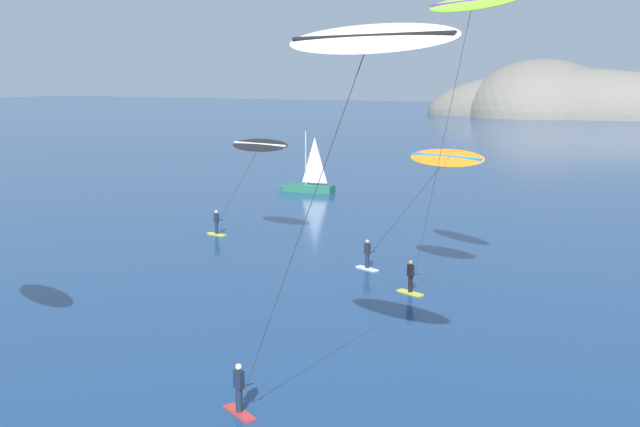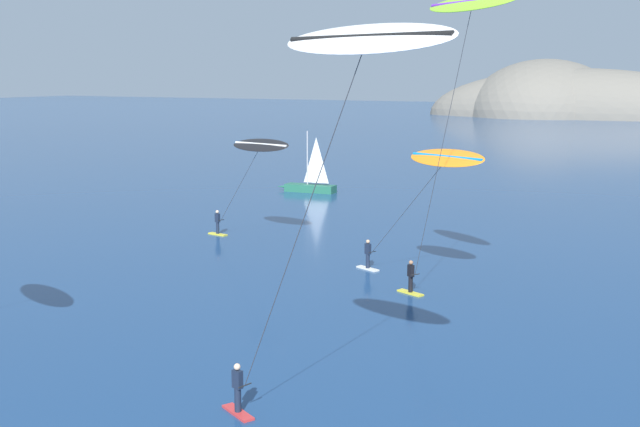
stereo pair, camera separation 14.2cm
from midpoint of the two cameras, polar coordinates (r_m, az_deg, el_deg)
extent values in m
ellipsoid|color=slate|center=(226.03, 15.46, 6.75)|extent=(41.17, 49.28, 30.04)
ellipsoid|color=slate|center=(218.25, 17.52, 6.55)|extent=(78.87, 28.38, 24.95)
cube|color=#23664C|center=(75.07, -0.86, 1.81)|extent=(4.90, 1.78, 0.70)
cone|color=#23664C|center=(76.07, -2.51, 1.90)|extent=(2.21, 0.84, 0.67)
cylinder|color=#B2B2B7|center=(74.85, -1.07, 3.98)|extent=(0.12, 0.12, 5.00)
pyramid|color=white|center=(74.50, -0.44, 3.82)|extent=(1.80, 0.22, 4.25)
cylinder|color=#A5A5AD|center=(74.75, -0.44, 2.24)|extent=(1.80, 0.22, 0.08)
cube|color=red|center=(26.92, -5.91, -13.91)|extent=(1.51, 1.05, 0.08)
cylinder|color=#192338|center=(26.75, -5.92, -13.04)|extent=(0.22, 0.22, 0.80)
cube|color=#192338|center=(26.48, -5.95, -11.65)|extent=(0.38, 0.28, 0.60)
sphere|color=beige|center=(26.33, -5.97, -10.80)|extent=(0.22, 0.22, 0.22)
cylinder|color=black|center=(26.29, -5.42, -12.09)|extent=(0.17, 0.54, 0.04)
ellipsoid|color=white|center=(21.13, 3.25, 12.29)|extent=(5.67, 2.54, 0.98)
cylinder|color=black|center=(21.13, 3.25, 12.43)|extent=(5.14, 1.42, 0.16)
cylinder|color=#333338|center=(23.12, -1.56, -1.37)|extent=(4.70, 1.18, 10.62)
cube|color=yellow|center=(55.52, -7.43, -1.47)|extent=(1.54, 0.64, 0.08)
cylinder|color=#192338|center=(55.43, -7.44, -1.02)|extent=(0.22, 0.22, 0.80)
cube|color=#192338|center=(55.30, -7.45, -0.31)|extent=(0.37, 0.27, 0.60)
sphere|color=beige|center=(55.23, -7.46, 0.12)|extent=(0.22, 0.22, 0.22)
cylinder|color=black|center=(55.07, -7.20, -0.47)|extent=(0.15, 0.55, 0.04)
ellipsoid|color=black|center=(51.65, -4.40, 4.87)|extent=(4.93, 2.43, 0.87)
cylinder|color=white|center=(51.64, -4.40, 4.93)|extent=(4.42, 1.09, 0.16)
cylinder|color=#333338|center=(53.29, -5.85, 2.06)|extent=(3.78, 0.82, 5.26)
cube|color=yellow|center=(40.73, 6.33, -5.61)|extent=(1.54, 0.92, 0.08)
cylinder|color=black|center=(40.62, 6.34, -5.02)|extent=(0.22, 0.22, 0.80)
cube|color=black|center=(40.44, 6.36, -4.06)|extent=(0.39, 0.35, 0.60)
sphere|color=#9E7051|center=(40.34, 6.37, -3.48)|extent=(0.22, 0.22, 0.22)
cylinder|color=black|center=(40.20, 6.66, -4.32)|extent=(0.32, 0.49, 0.04)
ellipsoid|color=#8CD12D|center=(36.27, 10.67, 14.53)|extent=(5.54, 4.05, 0.95)
cylinder|color=#722DD1|center=(36.27, 10.67, 14.61)|extent=(4.76, 3.05, 0.16)
cylinder|color=#333338|center=(37.70, 8.53, 4.54)|extent=(3.14, 1.97, 12.77)
cube|color=silver|center=(45.49, 3.28, -3.92)|extent=(1.54, 0.94, 0.08)
cylinder|color=#192338|center=(45.38, 3.29, -3.39)|extent=(0.22, 0.22, 0.80)
cube|color=#192338|center=(45.23, 3.30, -2.52)|extent=(0.39, 0.31, 0.60)
sphere|color=tan|center=(45.14, 3.30, -2.00)|extent=(0.22, 0.22, 0.22)
cylinder|color=black|center=(45.01, 3.61, -2.74)|extent=(0.23, 0.53, 0.04)
ellipsoid|color=orange|center=(40.73, 8.87, 3.94)|extent=(4.84, 3.01, 0.93)
cylinder|color=#0F7FE5|center=(40.72, 8.87, 4.01)|extent=(4.16, 1.67, 0.16)
cylinder|color=#333338|center=(42.76, 6.11, 0.37)|extent=(4.83, 1.81, 5.60)
camera|label=1|loc=(0.07, -90.11, -0.02)|focal=45.00mm
camera|label=2|loc=(0.07, 89.89, 0.02)|focal=45.00mm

